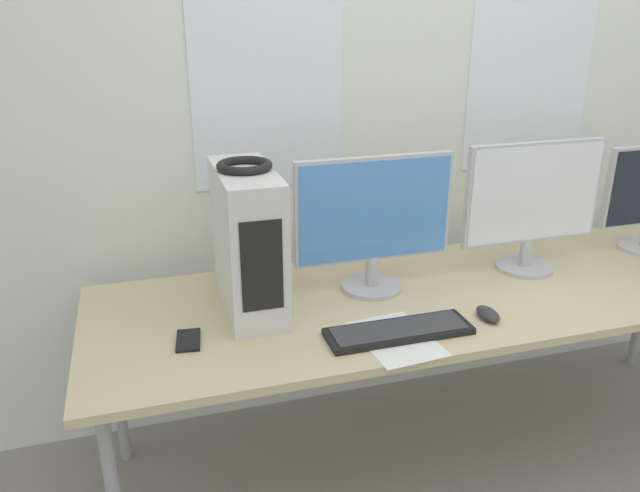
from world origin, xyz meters
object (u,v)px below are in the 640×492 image
at_px(headphones, 244,165).
at_px(monitor_main, 374,219).
at_px(monitor_right_near, 532,202).
at_px(mouse, 488,314).
at_px(keyboard, 399,331).
at_px(cell_phone, 188,340).
at_px(pc_tower, 248,240).

height_order(headphones, monitor_main, headphones).
relative_size(monitor_right_near, mouse, 5.08).
distance_m(headphones, monitor_right_near, 1.08).
xyz_separation_m(monitor_main, keyboard, (-0.04, -0.33, -0.25)).
bearing_deg(cell_phone, monitor_main, 23.03).
distance_m(pc_tower, cell_phone, 0.37).
relative_size(headphones, keyboard, 0.38).
height_order(monitor_right_near, keyboard, monitor_right_near).
bearing_deg(keyboard, cell_phone, 167.36).
bearing_deg(pc_tower, monitor_right_near, 0.30).
height_order(headphones, keyboard, headphones).
relative_size(headphones, monitor_right_near, 0.32).
bearing_deg(pc_tower, monitor_main, 0.89).
bearing_deg(pc_tower, headphones, 90.00).
bearing_deg(monitor_right_near, headphones, -179.74).
relative_size(headphones, monitor_main, 0.31).
relative_size(headphones, cell_phone, 1.28).
bearing_deg(headphones, pc_tower, -90.00).
bearing_deg(monitor_main, headphones, -179.22).
xyz_separation_m(pc_tower, mouse, (0.71, -0.31, -0.22)).
height_order(monitor_main, keyboard, monitor_main).
bearing_deg(headphones, monitor_main, 0.78).
height_order(headphones, monitor_right_near, headphones).
distance_m(pc_tower, keyboard, 0.56).
bearing_deg(mouse, cell_phone, 172.28).
bearing_deg(keyboard, headphones, 140.88).
relative_size(keyboard, mouse, 4.20).
xyz_separation_m(monitor_right_near, mouse, (-0.35, -0.32, -0.25)).
distance_m(headphones, mouse, 0.91).
xyz_separation_m(pc_tower, cell_phone, (-0.22, -0.18, -0.23)).
bearing_deg(monitor_right_near, pc_tower, -179.70).
xyz_separation_m(pc_tower, monitor_right_near, (1.06, 0.01, 0.03)).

